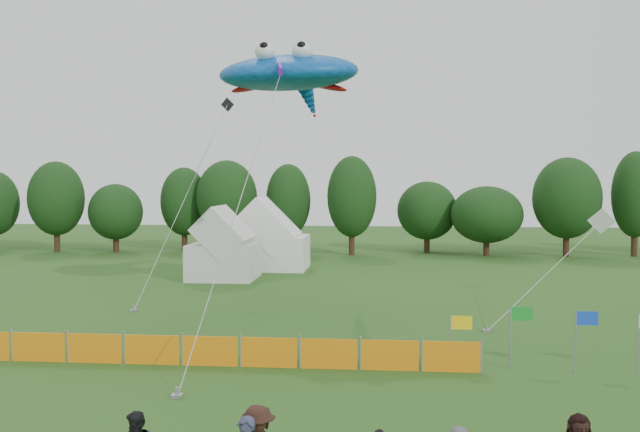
# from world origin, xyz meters

# --- Properties ---
(treeline) EXTENTS (104.57, 8.78, 8.36)m
(treeline) POSITION_xyz_m (1.61, 44.93, 4.18)
(treeline) COLOR #382314
(treeline) RESTS_ON ground
(tent_left) EXTENTS (4.13, 4.13, 3.64)m
(tent_left) POSITION_xyz_m (-8.27, 29.21, 1.84)
(tent_left) COLOR silver
(tent_left) RESTS_ON ground
(tent_right) EXTENTS (5.35, 4.28, 3.77)m
(tent_right) POSITION_xyz_m (-6.23, 34.35, 1.90)
(tent_right) COLOR white
(tent_right) RESTS_ON ground
(barrier_fence) EXTENTS (17.90, 0.06, 1.00)m
(barrier_fence) POSITION_xyz_m (-3.97, 8.74, 0.50)
(barrier_fence) COLOR orange
(barrier_fence) RESTS_ON ground
(flag_row) EXTENTS (6.73, 0.48, 2.06)m
(flag_row) POSITION_xyz_m (7.18, 9.13, 1.33)
(flag_row) COLOR gray
(flag_row) RESTS_ON ground
(stingray_kite) EXTENTS (7.51, 22.06, 12.33)m
(stingray_kite) POSITION_xyz_m (-2.61, 18.84, 11.12)
(stingray_kite) COLOR blue
(stingray_kite) RESTS_ON ground
(small_kite_white) EXTENTS (7.37, 7.54, 4.83)m
(small_kite_white) POSITION_xyz_m (10.91, 20.39, 3.12)
(small_kite_white) COLOR silver
(small_kite_white) RESTS_ON ground
(small_kite_dark) EXTENTS (3.22, 8.72, 10.99)m
(small_kite_dark) POSITION_xyz_m (-8.48, 22.81, 6.03)
(small_kite_dark) COLOR black
(small_kite_dark) RESTS_ON ground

